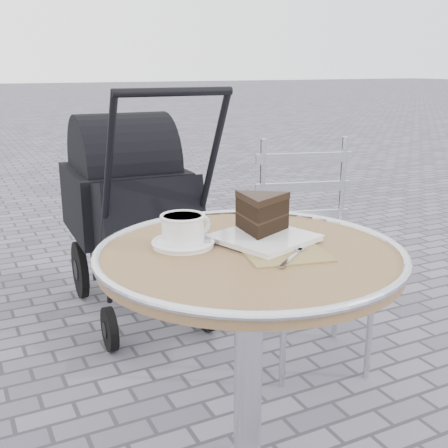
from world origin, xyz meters
name	(u,v)px	position (x,y,z in m)	size (l,w,h in m)	color
cafe_table	(249,316)	(0.00, 0.00, 0.57)	(0.72, 0.72, 0.74)	silver
cappuccino_set	(184,232)	(-0.12, 0.10, 0.76)	(0.17, 0.14, 0.07)	white
cake_plate_set	(262,219)	(0.07, 0.07, 0.78)	(0.26, 0.33, 0.11)	#91794F
bistro_chair	(308,225)	(0.64, 0.68, 0.54)	(0.48, 0.48, 0.87)	silver
baby_stroller	(132,212)	(0.15, 1.40, 0.48)	(0.51, 1.04, 1.07)	black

